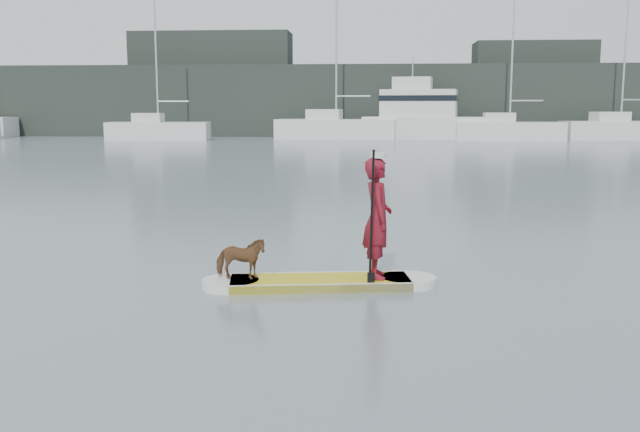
# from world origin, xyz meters

# --- Properties ---
(ground) EXTENTS (140.00, 140.00, 0.00)m
(ground) POSITION_xyz_m (0.00, 0.00, 0.00)
(ground) COLOR slate
(ground) RESTS_ON ground
(paddleboard) EXTENTS (3.27, 1.16, 0.12)m
(paddleboard) POSITION_xyz_m (3.70, 0.11, 0.06)
(paddleboard) COLOR gold
(paddleboard) RESTS_ON ground
(paddler) EXTENTS (0.47, 0.65, 1.68)m
(paddler) POSITION_xyz_m (4.50, 0.22, 0.96)
(paddler) COLOR maroon
(paddler) RESTS_ON paddleboard
(white_cap) EXTENTS (0.22, 0.22, 0.07)m
(white_cap) POSITION_xyz_m (4.50, 0.22, 1.84)
(white_cap) COLOR silver
(white_cap) RESTS_ON paddler
(dog) EXTENTS (0.72, 0.37, 0.59)m
(dog) POSITION_xyz_m (2.61, -0.05, 0.41)
(dog) COLOR brown
(dog) RESTS_ON paddleboard
(paddle) EXTENTS (0.10, 0.30, 2.00)m
(paddle) POSITION_xyz_m (4.41, -0.09, 0.80)
(paddle) COLOR black
(paddle) RESTS_ON ground
(sailboat_c) EXTENTS (7.76, 3.10, 10.90)m
(sailboat_c) POSITION_xyz_m (-11.98, 43.76, 0.81)
(sailboat_c) COLOR silver
(sailboat_c) RESTS_ON ground
(sailboat_d) EXTENTS (9.58, 3.94, 13.72)m
(sailboat_d) POSITION_xyz_m (1.39, 46.26, 0.98)
(sailboat_d) COLOR silver
(sailboat_d) RESTS_ON ground
(sailboat_e) EXTENTS (7.99, 2.85, 11.47)m
(sailboat_e) POSITION_xyz_m (14.47, 45.02, 0.82)
(sailboat_e) COLOR silver
(sailboat_e) RESTS_ON ground
(sailboat_f) EXTENTS (9.23, 3.89, 13.39)m
(sailboat_f) POSITION_xyz_m (23.24, 47.07, 0.90)
(sailboat_f) COLOR silver
(sailboat_f) RESTS_ON ground
(motor_yacht_a) EXTENTS (10.98, 5.01, 6.35)m
(motor_yacht_a) POSITION_xyz_m (8.47, 47.14, 1.78)
(motor_yacht_a) COLOR silver
(motor_yacht_a) RESTS_ON ground
(shore_mass) EXTENTS (90.00, 6.00, 6.00)m
(shore_mass) POSITION_xyz_m (0.00, 53.00, 3.00)
(shore_mass) COLOR black
(shore_mass) RESTS_ON ground
(shore_building_west) EXTENTS (14.00, 4.00, 9.00)m
(shore_building_west) POSITION_xyz_m (-10.00, 54.00, 4.50)
(shore_building_west) COLOR black
(shore_building_west) RESTS_ON ground
(shore_building_east) EXTENTS (10.00, 4.00, 8.00)m
(shore_building_east) POSITION_xyz_m (18.00, 54.00, 4.00)
(shore_building_east) COLOR black
(shore_building_east) RESTS_ON ground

